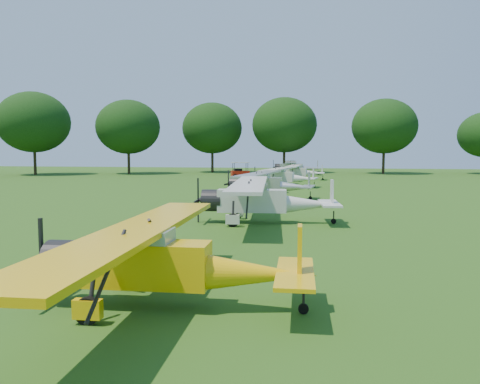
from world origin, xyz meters
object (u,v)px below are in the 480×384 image
object	(u,v)px
aircraft_3	(263,197)
aircraft_7	(295,166)
aircraft_2	(163,257)
aircraft_5	(283,175)
golf_cart	(240,172)
aircraft_6	(298,171)
aircraft_4	(267,182)

from	to	relation	value
aircraft_3	aircraft_7	world-z (taller)	aircraft_7
aircraft_2	aircraft_5	bearing A→B (deg)	87.84
aircraft_3	aircraft_5	xyz separation A→B (m)	(-1.18, 24.71, -0.13)
aircraft_2	golf_cart	size ratio (longest dim) A/B	3.72
aircraft_7	aircraft_6	bearing A→B (deg)	-88.66
aircraft_6	golf_cart	xyz separation A→B (m)	(-8.50, 4.20, -0.46)
aircraft_3	aircraft_4	bearing A→B (deg)	89.99
aircraft_7	aircraft_3	bearing A→B (deg)	-92.56
aircraft_6	aircraft_5	bearing A→B (deg)	-92.21
aircraft_3	aircraft_5	world-z (taller)	aircraft_3
aircraft_4	aircraft_6	bearing A→B (deg)	92.80
aircraft_5	golf_cart	distance (m)	18.58
aircraft_3	aircraft_5	distance (m)	24.74
aircraft_3	aircraft_5	bearing A→B (deg)	86.59
aircraft_4	aircraft_6	size ratio (longest dim) A/B	1.09
aircraft_4	golf_cart	xyz separation A→B (m)	(-7.47, 28.95, -0.56)
aircraft_6	aircraft_4	bearing A→B (deg)	-90.78
aircraft_4	aircraft_7	distance (m)	37.24
aircraft_6	golf_cart	world-z (taller)	golf_cart
aircraft_2	aircraft_4	bearing A→B (deg)	88.66
aircraft_2	golf_cart	world-z (taller)	golf_cart
aircraft_7	aircraft_5	bearing A→B (deg)	-93.47
aircraft_4	aircraft_5	xyz separation A→B (m)	(0.18, 12.03, -0.06)
aircraft_4	aircraft_6	distance (m)	24.77
golf_cart	aircraft_2	bearing A→B (deg)	-103.04
aircraft_3	aircraft_4	size ratio (longest dim) A/B	1.06
golf_cart	aircraft_5	bearing A→B (deg)	-87.24
aircraft_2	aircraft_3	size ratio (longest dim) A/B	0.90
golf_cart	aircraft_4	bearing A→B (deg)	-97.11
aircraft_4	aircraft_2	bearing A→B (deg)	-83.07
aircraft_2	aircraft_4	distance (m)	26.13
aircraft_6	aircraft_7	distance (m)	12.55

